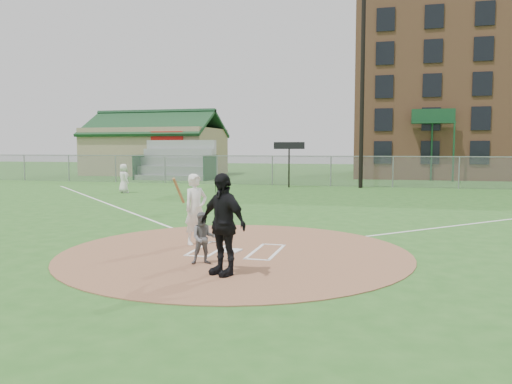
% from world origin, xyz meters
% --- Properties ---
extents(ground, '(140.00, 140.00, 0.00)m').
position_xyz_m(ground, '(0.00, 0.00, 0.00)').
color(ground, '#2A5F20').
rests_on(ground, ground).
extents(dirt_circle, '(8.40, 8.40, 0.02)m').
position_xyz_m(dirt_circle, '(0.00, 0.00, 0.01)').
color(dirt_circle, '#996648').
rests_on(dirt_circle, ground).
extents(home_plate, '(0.51, 0.51, 0.03)m').
position_xyz_m(home_plate, '(-0.12, -0.00, 0.04)').
color(home_plate, white).
rests_on(home_plate, dirt_circle).
extents(foul_line_third, '(17.04, 17.04, 0.01)m').
position_xyz_m(foul_line_third, '(-9.00, 9.00, 0.01)').
color(foul_line_third, white).
rests_on(foul_line_third, ground).
extents(catcher, '(0.67, 0.61, 1.13)m').
position_xyz_m(catcher, '(-0.28, -1.43, 0.59)').
color(catcher, slate).
rests_on(catcher, dirt_circle).
extents(umpire, '(1.28, 0.99, 2.02)m').
position_xyz_m(umpire, '(0.40, -2.18, 1.03)').
color(umpire, black).
rests_on(umpire, dirt_circle).
extents(ondeck_player, '(0.96, 0.88, 1.64)m').
position_xyz_m(ondeck_player, '(-10.85, 13.99, 0.82)').
color(ondeck_player, white).
rests_on(ondeck_player, ground).
extents(batters_boxes, '(2.08, 1.88, 0.01)m').
position_xyz_m(batters_boxes, '(0.00, 0.15, 0.03)').
color(batters_boxes, white).
rests_on(batters_boxes, dirt_circle).
extents(batter_at_plate, '(0.74, 1.10, 1.84)m').
position_xyz_m(batter_at_plate, '(-1.27, 0.63, 0.94)').
color(batter_at_plate, white).
rests_on(batter_at_plate, dirt_circle).
extents(outfield_fence, '(56.08, 0.08, 2.03)m').
position_xyz_m(outfield_fence, '(0.00, 22.00, 1.02)').
color(outfield_fence, slate).
rests_on(outfield_fence, ground).
extents(bleachers, '(6.08, 3.20, 3.20)m').
position_xyz_m(bleachers, '(-13.00, 26.20, 1.59)').
color(bleachers, '#B7BABF').
rests_on(bleachers, ground).
extents(clubhouse, '(12.20, 8.71, 6.23)m').
position_xyz_m(clubhouse, '(-18.00, 32.99, 2.39)').
color(clubhouse, tan).
rests_on(clubhouse, ground).
extents(light_pole, '(1.20, 0.30, 12.22)m').
position_xyz_m(light_pole, '(2.00, 21.00, 6.61)').
color(light_pole, black).
rests_on(light_pole, ground).
extents(scoreboard_sign, '(2.00, 0.10, 2.93)m').
position_xyz_m(scoreboard_sign, '(-2.50, 20.20, 2.39)').
color(scoreboard_sign, black).
rests_on(scoreboard_sign, ground).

